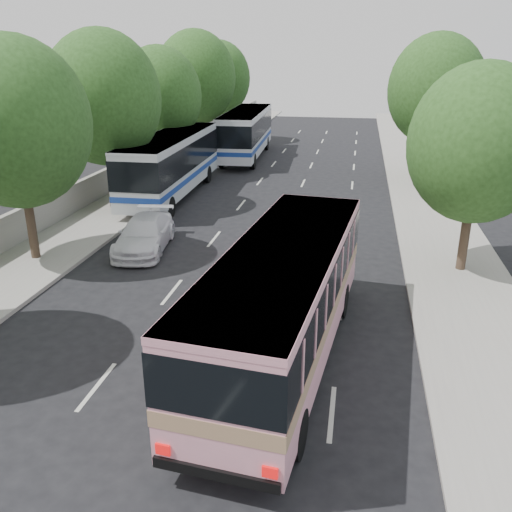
% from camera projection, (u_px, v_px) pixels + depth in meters
% --- Properties ---
extents(ground, '(120.00, 120.00, 0.00)m').
position_uv_depth(ground, '(189.00, 354.00, 15.64)').
color(ground, black).
rests_on(ground, ground).
extents(sidewalk_left, '(4.00, 90.00, 0.15)m').
position_uv_depth(sidewalk_left, '(155.00, 183.00, 35.45)').
color(sidewalk_left, '#9E998E').
rests_on(sidewalk_left, ground).
extents(sidewalk_right, '(4.00, 90.00, 0.12)m').
position_uv_depth(sidewalk_right, '(424.00, 195.00, 32.53)').
color(sidewalk_right, '#9E998E').
rests_on(sidewalk_right, ground).
extents(low_wall, '(0.30, 90.00, 1.50)m').
position_uv_depth(low_wall, '(128.00, 169.00, 35.46)').
color(low_wall, '#9E998E').
rests_on(low_wall, sidewalk_left).
extents(tree_left_b, '(5.70, 5.70, 8.88)m').
position_uv_depth(tree_left_b, '(16.00, 118.00, 20.48)').
color(tree_left_b, '#38281E').
rests_on(tree_left_b, ground).
extents(tree_left_c, '(6.00, 6.00, 9.35)m').
position_uv_depth(tree_left_c, '(103.00, 94.00, 27.75)').
color(tree_left_c, '#38281E').
rests_on(tree_left_c, ground).
extents(tree_left_d, '(5.52, 5.52, 8.60)m').
position_uv_depth(tree_left_d, '(160.00, 92.00, 35.26)').
color(tree_left_d, '#38281E').
rests_on(tree_left_d, ground).
extents(tree_left_e, '(6.30, 6.30, 9.82)m').
position_uv_depth(tree_left_e, '(196.00, 74.00, 42.30)').
color(tree_left_e, '#38281E').
rests_on(tree_left_e, ground).
extents(tree_left_f, '(5.88, 5.88, 9.16)m').
position_uv_depth(tree_left_f, '(219.00, 76.00, 49.84)').
color(tree_left_f, '#38281E').
rests_on(tree_left_f, ground).
extents(tree_right_near, '(5.10, 5.10, 7.95)m').
position_uv_depth(tree_right_near, '(481.00, 139.00, 19.57)').
color(tree_right_near, '#38281E').
rests_on(tree_right_near, ground).
extents(tree_right_far, '(6.00, 6.00, 9.35)m').
position_uv_depth(tree_right_far, '(438.00, 86.00, 33.89)').
color(tree_right_far, '#38281E').
rests_on(tree_right_far, ground).
extents(pink_bus, '(3.81, 10.95, 3.42)m').
position_uv_depth(pink_bus, '(284.00, 292.00, 14.56)').
color(pink_bus, pink).
rests_on(pink_bus, ground).
extents(pink_taxi, '(1.97, 4.09, 1.35)m').
position_uv_depth(pink_taxi, '(272.00, 237.00, 23.32)').
color(pink_taxi, '#E01384').
rests_on(pink_taxi, ground).
extents(white_pickup, '(2.64, 5.14, 1.43)m').
position_uv_depth(white_pickup, '(145.00, 234.00, 23.58)').
color(white_pickup, white).
rests_on(white_pickup, ground).
extents(tour_coach_front, '(2.89, 12.16, 3.62)m').
position_uv_depth(tour_coach_front, '(172.00, 160.00, 31.72)').
color(tour_coach_front, silver).
rests_on(tour_coach_front, ground).
extents(tour_coach_rear, '(3.31, 12.58, 3.73)m').
position_uv_depth(tour_coach_rear, '(246.00, 130.00, 43.34)').
color(tour_coach_rear, silver).
rests_on(tour_coach_rear, ground).
extents(taxi_roof_sign, '(0.56, 0.23, 0.18)m').
position_uv_depth(taxi_roof_sign, '(272.00, 220.00, 23.05)').
color(taxi_roof_sign, silver).
rests_on(taxi_roof_sign, pink_taxi).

